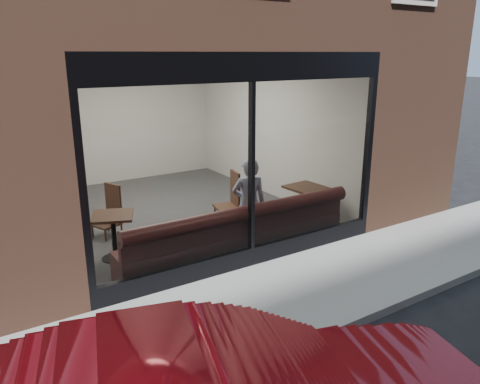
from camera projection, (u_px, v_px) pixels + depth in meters
ground at (345, 327)px, 5.66m from camera, size 120.00×120.00×0.00m
sidewalk_near at (293, 292)px, 6.46m from camera, size 40.00×2.00×0.01m
kerb_near at (349, 324)px, 5.60m from camera, size 40.00×0.10×0.12m
host_building_pier_right at (244, 110)px, 13.60m from camera, size 2.50×12.00×3.20m
host_building_backfill at (85, 108)px, 14.07m from camera, size 5.00×6.00×3.20m
cafe_floor at (171, 212)px, 9.69m from camera, size 6.00×6.00×0.00m
cafe_ceiling at (164, 53)px, 8.78m from camera, size 6.00×6.00×0.00m
cafe_wall_back at (118, 119)px, 11.65m from camera, size 5.00×0.00×5.00m
cafe_wall_left at (33, 150)px, 7.95m from camera, size 0.00×6.00×6.00m
cafe_wall_right at (270, 126)px, 10.53m from camera, size 0.00×6.00×6.00m
storefront_kick at (251, 256)px, 7.27m from camera, size 5.00×0.10×0.30m
storefront_header at (252, 67)px, 6.46m from camera, size 5.00×0.10×0.40m
storefront_mullion at (252, 169)px, 6.87m from camera, size 0.06×0.10×2.50m
storefront_glass at (253, 169)px, 6.85m from camera, size 4.80×0.00×4.80m
banquette at (237, 243)px, 7.57m from camera, size 4.00×0.55×0.45m
person at (249, 204)px, 7.77m from camera, size 0.67×0.57×1.55m
cafe_table_left at (112, 216)px, 7.31m from camera, size 0.81×0.81×0.04m
cafe_table_right at (306, 188)px, 8.84m from camera, size 0.70×0.70×0.04m
cafe_chair_left at (107, 224)px, 8.36m from camera, size 0.52×0.52×0.04m
cafe_chair_right at (226, 207)px, 9.33m from camera, size 0.53×0.53×0.04m
wall_poster at (39, 158)px, 7.83m from camera, size 0.02×0.68×0.90m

